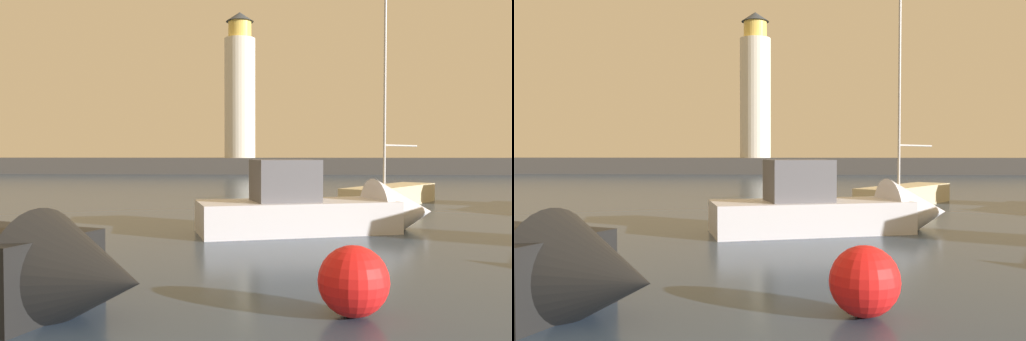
% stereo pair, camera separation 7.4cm
% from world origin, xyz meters
% --- Properties ---
extents(ground_plane, '(220.00, 220.00, 0.00)m').
position_xyz_m(ground_plane, '(0.00, 30.25, 0.00)').
color(ground_plane, '#2D3D51').
extents(breakwater, '(90.77, 4.84, 1.88)m').
position_xyz_m(breakwater, '(0.00, 60.50, 0.94)').
color(breakwater, '#423F3D').
rests_on(breakwater, ground_plane).
extents(lighthouse, '(3.61, 3.61, 17.01)m').
position_xyz_m(lighthouse, '(-6.11, 60.50, 9.94)').
color(lighthouse, silver).
rests_on(lighthouse, breakwater).
extents(motorboat_3, '(7.99, 4.27, 2.82)m').
position_xyz_m(motorboat_3, '(0.63, 14.62, 0.67)').
color(motorboat_3, silver).
rests_on(motorboat_3, ground_plane).
extents(sailboat_moored, '(5.39, 6.56, 11.49)m').
position_xyz_m(sailboat_moored, '(4.06, 23.19, 0.55)').
color(sailboat_moored, beige).
rests_on(sailboat_moored, ground_plane).
extents(mooring_buoy, '(1.08, 1.08, 1.08)m').
position_xyz_m(mooring_buoy, '(0.07, 5.75, 0.54)').
color(mooring_buoy, red).
rests_on(mooring_buoy, ground_plane).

